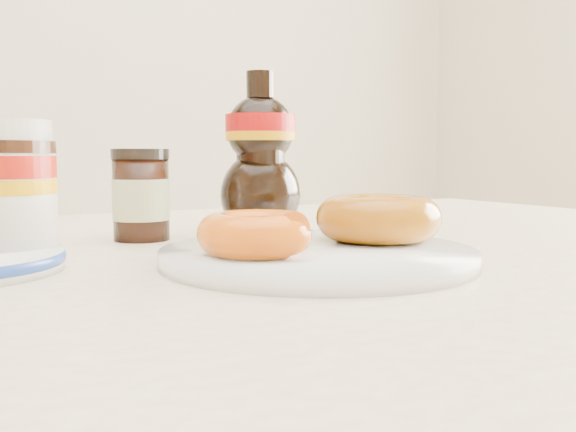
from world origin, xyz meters
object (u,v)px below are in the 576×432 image
donut_whole (378,218)px  syrup_bottle (260,153)px  donut_bitten (257,233)px  nutella_jar (3,188)px  dark_jar (141,196)px  plate (318,255)px  dining_table (224,342)px

donut_whole → syrup_bottle: 0.20m
donut_bitten → syrup_bottle: size_ratio=0.51×
nutella_jar → dark_jar: 0.17m
donut_bitten → nutella_jar: bearing=143.6°
donut_bitten → donut_whole: (0.13, 0.02, 0.00)m
plate → dark_jar: (-0.08, 0.21, 0.04)m
syrup_bottle → dark_jar: size_ratio=1.91×
donut_bitten → donut_whole: donut_whole is taller
dining_table → dark_jar: size_ratio=14.74×
dining_table → donut_bitten: (-0.01, -0.10, 0.11)m
donut_whole → syrup_bottle: size_ratio=0.62×
dining_table → nutella_jar: size_ratio=12.05×
dining_table → donut_whole: 0.18m
donut_whole → syrup_bottle: (-0.02, 0.19, 0.06)m
dining_table → nutella_jar: (-0.18, 0.02, 0.15)m
plate → nutella_jar: bearing=153.4°
dining_table → syrup_bottle: bearing=49.9°
dark_jar → syrup_bottle: bearing=-3.2°
syrup_bottle → donut_bitten: bearing=-117.4°
plate → nutella_jar: nutella_jar is taller
plate → donut_whole: size_ratio=2.31×
donut_whole → dining_table: bearing=148.1°
plate → dark_jar: 0.23m
donut_bitten → nutella_jar: size_ratio=0.80×
plate → syrup_bottle: 0.23m
syrup_bottle → nutella_jar: bearing=-161.3°
plate → donut_bitten: 0.06m
dining_table → donut_whole: size_ratio=12.55×
dark_jar → dining_table: bearing=-72.6°
plate → donut_whole: donut_whole is taller
nutella_jar → dark_jar: nutella_jar is taller
donut_bitten → donut_whole: size_ratio=0.83×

